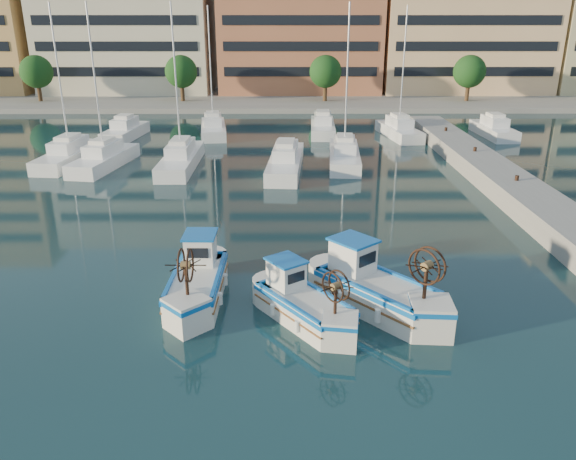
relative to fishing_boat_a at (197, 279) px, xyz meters
The scene contains 7 objects.
ground 4.72m from the fishing_boat_a, 13.57° to the right, with size 300.00×300.00×0.00m, color #193D42.
quay 18.83m from the fishing_boat_a, 21.53° to the left, with size 3.00×60.00×1.20m, color gray.
waterfront 66.22m from the fishing_boat_a, 77.87° to the left, with size 180.00×40.00×25.60m.
yacht_marina 26.69m from the fishing_boat_a, 87.49° to the left, with size 38.80×23.35×11.50m.
fishing_boat_a is the anchor object (origin of this frame).
fishing_boat_b 4.42m from the fishing_boat_a, 23.08° to the right, with size 3.76×4.26×2.63m.
fishing_boat_c 6.91m from the fishing_boat_a, ahead, with size 4.76×5.02×3.18m.
Camera 1 is at (-1.06, -18.83, 10.41)m, focal length 35.00 mm.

